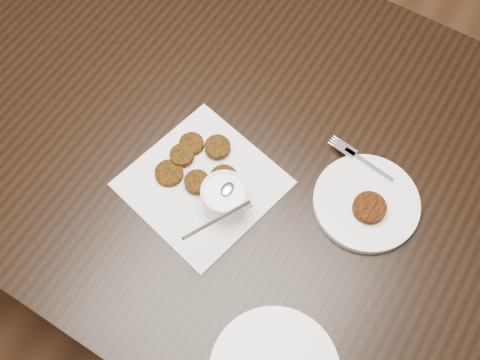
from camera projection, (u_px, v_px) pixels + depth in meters
name	position (u px, v px, depth m)	size (l,w,h in m)	color
floor	(208.00, 278.00, 1.81)	(4.00, 4.00, 0.00)	#53321C
table	(221.00, 199.00, 1.52)	(1.53, 0.99, 0.75)	black
napkin	(203.00, 183.00, 1.12)	(0.26, 0.26, 0.00)	white
sauce_ramekin	(224.00, 190.00, 1.04)	(0.11, 0.11, 0.12)	white
patty_cluster	(195.00, 166.00, 1.12)	(0.19, 0.19, 0.02)	#643E0D
plate_with_patty	(367.00, 201.00, 1.09)	(0.20, 0.20, 0.03)	white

